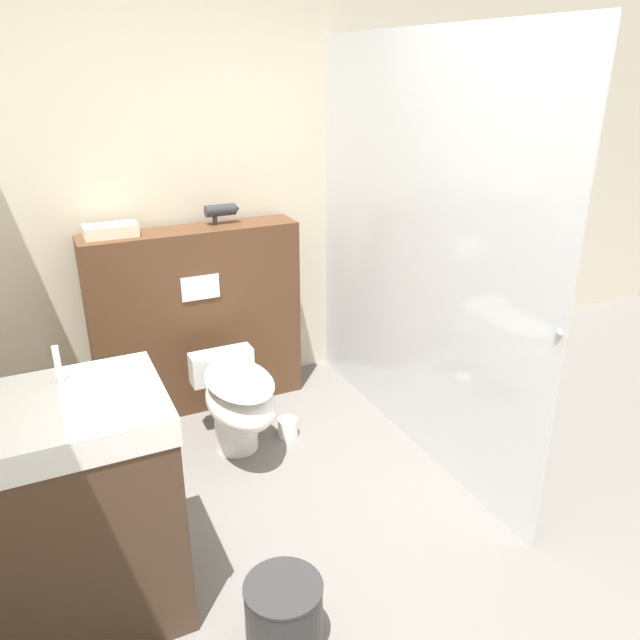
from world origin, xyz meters
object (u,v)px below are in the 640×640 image
at_px(waste_bin, 284,618).
at_px(sink_vanity, 84,512).
at_px(toilet, 237,401).
at_px(hair_drier, 222,210).

bearing_deg(waste_bin, sink_vanity, 139.98).
bearing_deg(toilet, sink_vanity, -136.87).
distance_m(sink_vanity, waste_bin, 0.82).
relative_size(sink_vanity, waste_bin, 3.52).
height_order(toilet, waste_bin, toilet).
bearing_deg(sink_vanity, hair_drier, 54.96).
distance_m(sink_vanity, hair_drier, 1.91).
relative_size(toilet, sink_vanity, 0.61).
xyz_separation_m(sink_vanity, waste_bin, (0.58, -0.49, -0.32)).
xyz_separation_m(toilet, hair_drier, (0.17, 0.66, 0.88)).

